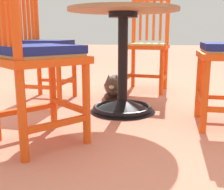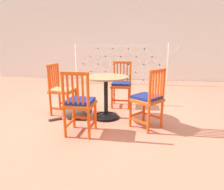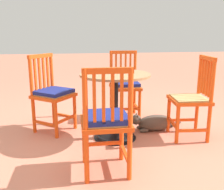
{
  "view_description": "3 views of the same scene",
  "coord_description": "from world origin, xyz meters",
  "px_view_note": "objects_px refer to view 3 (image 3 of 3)",
  "views": [
    {
      "loc": [
        1.94,
        0.31,
        0.56
      ],
      "look_at": [
        0.02,
        -0.06,
        0.14
      ],
      "focal_mm": 46.05,
      "sensor_mm": 36.0,
      "label": 1
    },
    {
      "loc": [
        0.49,
        -3.29,
        1.25
      ],
      "look_at": [
        0.04,
        -0.03,
        0.42
      ],
      "focal_mm": 32.16,
      "sensor_mm": 36.0,
      "label": 2
    },
    {
      "loc": [
        0.4,
        2.69,
        1.16
      ],
      "look_at": [
        -0.05,
        -0.13,
        0.46
      ],
      "focal_mm": 41.32,
      "sensor_mm": 36.0,
      "label": 3
    }
  ],
  "objects_px": {
    "cafe_table": "(115,113)",
    "tabby_cat": "(153,123)",
    "orange_chair_near_fence": "(52,94)",
    "orange_chair_at_corner": "(192,100)",
    "orange_chair_by_planter": "(125,86)",
    "orange_chair_tucked_in": "(106,122)"
  },
  "relations": [
    {
      "from": "orange_chair_by_planter",
      "to": "tabby_cat",
      "type": "bearing_deg",
      "value": 112.81
    },
    {
      "from": "orange_chair_near_fence",
      "to": "orange_chair_at_corner",
      "type": "distance_m",
      "value": 1.6
    },
    {
      "from": "cafe_table",
      "to": "orange_chair_near_fence",
      "type": "relative_size",
      "value": 0.83
    },
    {
      "from": "orange_chair_tucked_in",
      "to": "tabby_cat",
      "type": "height_order",
      "value": "orange_chair_tucked_in"
    },
    {
      "from": "cafe_table",
      "to": "tabby_cat",
      "type": "distance_m",
      "value": 0.54
    },
    {
      "from": "cafe_table",
      "to": "orange_chair_near_fence",
      "type": "xyz_separation_m",
      "value": [
        0.69,
        -0.34,
        0.16
      ]
    },
    {
      "from": "orange_chair_near_fence",
      "to": "tabby_cat",
      "type": "bearing_deg",
      "value": 170.6
    },
    {
      "from": "orange_chair_near_fence",
      "to": "orange_chair_at_corner",
      "type": "bearing_deg",
      "value": 163.67
    },
    {
      "from": "orange_chair_at_corner",
      "to": "orange_chair_near_fence",
      "type": "bearing_deg",
      "value": -16.33
    },
    {
      "from": "orange_chair_tucked_in",
      "to": "orange_chair_at_corner",
      "type": "distance_m",
      "value": 1.2
    },
    {
      "from": "orange_chair_tucked_in",
      "to": "cafe_table",
      "type": "bearing_deg",
      "value": -105.69
    },
    {
      "from": "orange_chair_near_fence",
      "to": "orange_chair_tucked_in",
      "type": "height_order",
      "value": "same"
    },
    {
      "from": "orange_chair_at_corner",
      "to": "tabby_cat",
      "type": "relative_size",
      "value": 1.27
    },
    {
      "from": "cafe_table",
      "to": "orange_chair_by_planter",
      "type": "bearing_deg",
      "value": -109.93
    },
    {
      "from": "cafe_table",
      "to": "orange_chair_near_fence",
      "type": "bearing_deg",
      "value": -26.02
    },
    {
      "from": "orange_chair_by_planter",
      "to": "orange_chair_near_fence",
      "type": "distance_m",
      "value": 1.02
    },
    {
      "from": "orange_chair_by_planter",
      "to": "orange_chair_at_corner",
      "type": "bearing_deg",
      "value": 125.8
    },
    {
      "from": "tabby_cat",
      "to": "orange_chair_tucked_in",
      "type": "bearing_deg",
      "value": 51.21
    },
    {
      "from": "orange_chair_near_fence",
      "to": "cafe_table",
      "type": "bearing_deg",
      "value": 153.98
    },
    {
      "from": "orange_chair_near_fence",
      "to": "tabby_cat",
      "type": "relative_size",
      "value": 1.27
    },
    {
      "from": "orange_chair_near_fence",
      "to": "tabby_cat",
      "type": "distance_m",
      "value": 1.25
    },
    {
      "from": "orange_chair_at_corner",
      "to": "orange_chair_by_planter",
      "type": "bearing_deg",
      "value": -54.2
    }
  ]
}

